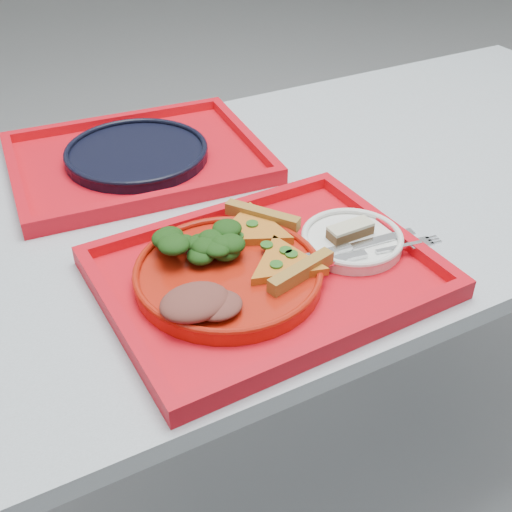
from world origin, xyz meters
name	(u,v)px	position (x,y,z in m)	size (l,w,h in m)	color
ground	(313,441)	(0.00, 0.00, 0.00)	(10.00, 10.00, 0.00)	#96989E
table	(332,211)	(0.00, 0.00, 0.68)	(1.60, 0.80, 0.75)	#97A1AA
tray_main	(267,277)	(-0.25, -0.21, 0.76)	(0.45, 0.35, 0.01)	red
tray_far	(138,162)	(-0.30, 0.21, 0.76)	(0.45, 0.35, 0.01)	red
dinner_plate	(228,276)	(-0.31, -0.20, 0.77)	(0.26, 0.26, 0.02)	#AB190B
side_plate	(352,242)	(-0.11, -0.21, 0.77)	(0.15, 0.15, 0.01)	white
navy_plate	(137,155)	(-0.30, 0.21, 0.77)	(0.26, 0.26, 0.02)	black
pizza_slice_a	(285,261)	(-0.24, -0.23, 0.79)	(0.13, 0.11, 0.02)	gold
pizza_slice_b	(252,227)	(-0.24, -0.13, 0.79)	(0.14, 0.12, 0.02)	gold
salad_heap	(200,237)	(-0.32, -0.14, 0.80)	(0.10, 0.09, 0.05)	black
meat_portion	(195,302)	(-0.38, -0.25, 0.79)	(0.09, 0.07, 0.03)	brown
dessert_bar	(350,230)	(-0.11, -0.20, 0.79)	(0.07, 0.03, 0.02)	#462C17
knife	(359,244)	(-0.11, -0.23, 0.78)	(0.18, 0.02, 0.01)	silver
fork	(375,252)	(-0.10, -0.25, 0.78)	(0.18, 0.02, 0.01)	silver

